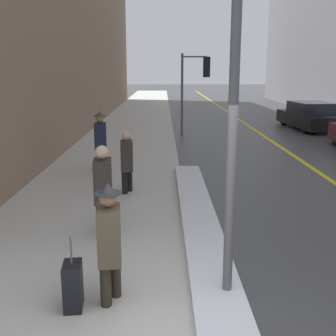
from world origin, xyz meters
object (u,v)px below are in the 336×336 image
(traffic_light_near, at_px, (197,76))
(pedestrian_in_glasses, at_px, (103,186))
(pedestrian_trailing, at_px, (101,139))
(rolling_suitcase, at_px, (73,286))
(parked_car_black, at_px, (310,116))
(lamp_post, at_px, (234,99))
(pedestrian_with_shoulder_bag, at_px, (127,159))
(pedestrian_nearside, at_px, (109,238))

(traffic_light_near, distance_m, pedestrian_in_glasses, 12.69)
(pedestrian_trailing, distance_m, rolling_suitcase, 7.18)
(parked_car_black, bearing_deg, lamp_post, 153.74)
(rolling_suitcase, bearing_deg, lamp_post, 90.39)
(parked_car_black, bearing_deg, rolling_suitcase, 148.34)
(traffic_light_near, xyz_separation_m, pedestrian_with_shoulder_bag, (-2.42, -9.69, -1.77))
(pedestrian_nearside, height_order, rolling_suitcase, pedestrian_nearside)
(traffic_light_near, height_order, pedestrian_in_glasses, traffic_light_near)
(pedestrian_with_shoulder_bag, relative_size, rolling_suitcase, 1.57)
(traffic_light_near, xyz_separation_m, pedestrian_in_glasses, (-2.62, -12.30, -1.69))
(pedestrian_with_shoulder_bag, bearing_deg, pedestrian_in_glasses, -10.22)
(lamp_post, bearing_deg, rolling_suitcase, -173.60)
(pedestrian_trailing, xyz_separation_m, rolling_suitcase, (0.67, -7.12, -0.67))
(lamp_post, bearing_deg, pedestrian_trailing, 110.65)
(lamp_post, xyz_separation_m, traffic_light_near, (0.73, 14.52, 0.03))
(pedestrian_in_glasses, distance_m, pedestrian_with_shoulder_bag, 2.62)
(lamp_post, distance_m, rolling_suitcase, 2.99)
(pedestrian_with_shoulder_bag, xyz_separation_m, parked_car_black, (8.16, 11.07, -0.20))
(traffic_light_near, relative_size, pedestrian_with_shoulder_bag, 2.41)
(lamp_post, distance_m, pedestrian_trailing, 7.55)
(traffic_light_near, distance_m, pedestrian_with_shoulder_bag, 10.15)
(pedestrian_in_glasses, relative_size, pedestrian_trailing, 0.91)
(pedestrian_nearside, relative_size, pedestrian_in_glasses, 0.97)
(rolling_suitcase, bearing_deg, traffic_light_near, 163.72)
(lamp_post, distance_m, pedestrian_nearside, 2.27)
(rolling_suitcase, bearing_deg, pedestrian_in_glasses, 172.72)
(pedestrian_nearside, relative_size, pedestrian_with_shoulder_bag, 1.05)
(pedestrian_with_shoulder_bag, relative_size, parked_car_black, 0.32)
(lamp_post, xyz_separation_m, parked_car_black, (6.47, 15.89, -1.94))
(pedestrian_with_shoulder_bag, bearing_deg, rolling_suitcase, -8.80)
(lamp_post, bearing_deg, traffic_light_near, 87.10)
(pedestrian_nearside, distance_m, pedestrian_with_shoulder_bag, 4.88)
(traffic_light_near, xyz_separation_m, pedestrian_trailing, (-3.34, -7.61, -1.63))
(traffic_light_near, height_order, pedestrian_trailing, traffic_light_near)
(traffic_light_near, xyz_separation_m, rolling_suitcase, (-2.67, -14.73, -2.29))
(pedestrian_nearside, xyz_separation_m, pedestrian_in_glasses, (-0.39, 2.26, 0.04))
(pedestrian_trailing, bearing_deg, lamp_post, 14.64)
(rolling_suitcase, bearing_deg, pedestrian_nearside, 105.09)
(pedestrian_nearside, distance_m, rolling_suitcase, 0.73)
(lamp_post, xyz_separation_m, pedestrian_trailing, (-2.60, 6.90, -1.59))
(parked_car_black, bearing_deg, pedestrian_in_glasses, 144.49)
(pedestrian_with_shoulder_bag, height_order, rolling_suitcase, pedestrian_with_shoulder_bag)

